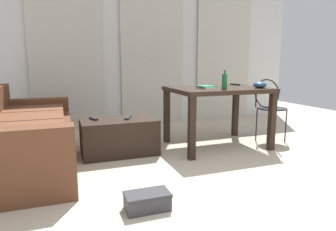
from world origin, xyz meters
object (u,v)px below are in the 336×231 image
coffee_table (119,136)px  bottle_near (224,81)px  scissors (211,85)px  shoebox (147,201)px  book_stack (206,87)px  tv_remote_secondary (94,119)px  bowl (260,85)px  craft_table (217,96)px  wire_chair (269,103)px  couch (20,137)px  tv_remote_on_table (235,84)px  tv_remote_primary (128,118)px

coffee_table → bottle_near: size_ratio=3.85×
bottle_near → scissors: bottle_near is taller
shoebox → book_stack: bearing=48.1°
coffee_table → tv_remote_secondary: tv_remote_secondary is taller
shoebox → coffee_table: bearing=87.0°
bowl → tv_remote_secondary: size_ratio=1.02×
craft_table → wire_chair: (0.72, -0.09, -0.12)m
bottle_near → book_stack: bottle_near is taller
scissors → shoebox: size_ratio=0.37×
tv_remote_secondary → shoebox: 1.52m
bowl → couch: bearing=173.5°
tv_remote_on_table → wire_chair: bearing=-49.3°
couch → book_stack: 2.08m
wire_chair → bottle_near: size_ratio=3.82×
couch → book_stack: couch is taller
wire_chair → book_stack: bearing=179.2°
book_stack → tv_remote_primary: 0.98m
coffee_table → tv_remote_primary: (0.11, 0.01, 0.21)m
coffee_table → tv_remote_primary: bearing=4.7°
craft_table → tv_remote_on_table: bearing=30.6°
couch → tv_remote_primary: couch is taller
wire_chair → bowl: size_ratio=5.28×
craft_table → couch: bearing=179.0°
coffee_table → shoebox: (-0.07, -1.39, -0.14)m
tv_remote_secondary → shoebox: (0.20, -1.47, -0.35)m
couch → wire_chair: (2.95, -0.13, 0.22)m
wire_chair → scissors: (-0.65, 0.38, 0.22)m
wire_chair → bottle_near: (-0.78, -0.17, 0.31)m
wire_chair → bowl: bearing=-150.0°
coffee_table → book_stack: book_stack is taller
scissors → tv_remote_secondary: 1.59m
shoebox → tv_remote_on_table: bearing=42.1°
tv_remote_on_table → tv_remote_primary: bearing=-178.2°
coffee_table → tv_remote_on_table: size_ratio=5.10×
tv_remote_secondary → couch: bearing=172.0°
craft_table → tv_remote_on_table: (0.40, 0.24, 0.11)m
craft_table → tv_remote_secondary: craft_table is taller
bottle_near → book_stack: size_ratio=0.81×
bottle_near → shoebox: bottle_near is taller
bowl → scissors: (-0.36, 0.55, -0.04)m
craft_table → bottle_near: size_ratio=5.23×
craft_table → bowl: (0.42, -0.26, 0.14)m
wire_chair → tv_remote_secondary: 2.22m
tv_remote_on_table → tv_remote_secondary: tv_remote_on_table is taller
shoebox → wire_chair: bearing=30.8°
shoebox → tv_remote_secondary: bearing=97.6°
wire_chair → tv_remote_secondary: bearing=173.0°
wire_chair → coffee_table: bearing=174.1°
craft_table → scissors: scissors is taller
wire_chair → tv_remote_secondary: (-2.20, 0.27, -0.11)m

